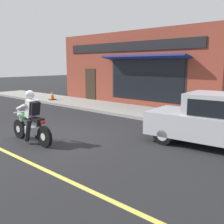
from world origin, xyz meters
TOP-DOWN VIEW (x-y plane):
  - ground_plane at (0.00, 0.00)m, footprint 80.00×80.00m
  - sidewalk_curb at (5.36, 3.00)m, footprint 2.60×22.00m
  - storefront_building at (6.89, 2.20)m, footprint 1.25×10.72m
  - motorcycle_with_rider at (-0.82, -0.10)m, footprint 0.56×2.02m
  - car_hatchback at (2.55, -4.41)m, footprint 2.00×3.92m
  - traffic_cone at (4.81, 6.80)m, footprint 0.36×0.36m

SIDE VIEW (x-z plane):
  - ground_plane at x=0.00m, z-range 0.00..0.00m
  - sidewalk_curb at x=5.36m, z-range 0.00..0.14m
  - traffic_cone at x=4.81m, z-range 0.13..0.73m
  - motorcycle_with_rider at x=-0.82m, z-range -0.13..1.49m
  - car_hatchback at x=2.55m, z-range -0.02..1.55m
  - storefront_building at x=6.89m, z-range 0.01..4.21m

